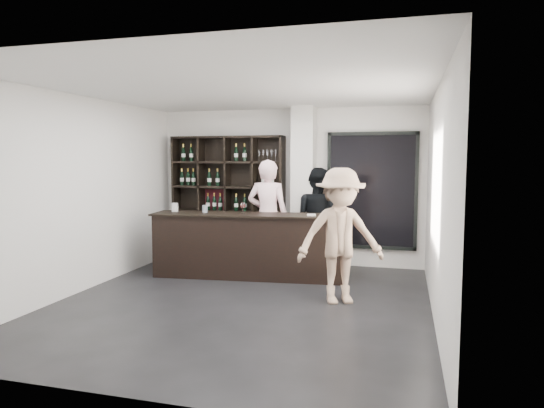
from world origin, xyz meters
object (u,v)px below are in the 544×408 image
(wine_shelf, at_px, (228,199))
(taster_pink, at_px, (268,216))
(customer, at_px, (340,236))
(tasting_counter, at_px, (249,246))
(taster_black, at_px, (317,218))

(wine_shelf, relative_size, taster_pink, 1.22)
(wine_shelf, height_order, customer, wine_shelf)
(wine_shelf, distance_m, tasting_counter, 1.54)
(customer, bearing_deg, taster_black, 85.62)
(wine_shelf, distance_m, customer, 3.27)
(tasting_counter, xyz_separation_m, taster_black, (0.96, 0.98, 0.37))
(taster_black, bearing_deg, wine_shelf, 16.13)
(wine_shelf, bearing_deg, taster_black, -5.35)
(taster_black, distance_m, customer, 2.11)
(taster_black, height_order, customer, customer)
(tasting_counter, bearing_deg, taster_black, 39.65)
(tasting_counter, bearing_deg, customer, -37.77)
(tasting_counter, distance_m, customer, 1.97)
(wine_shelf, xyz_separation_m, taster_pink, (1.00, -0.72, -0.22))
(wine_shelf, bearing_deg, customer, -41.61)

